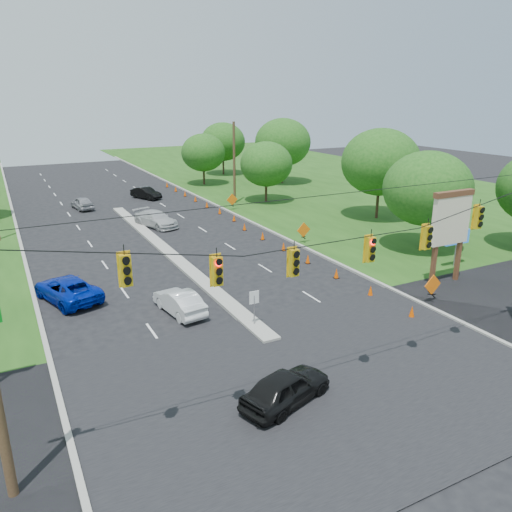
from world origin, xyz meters
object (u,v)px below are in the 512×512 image
black_sedan (286,387)px  blue_pickup (67,289)px  pylon_sign (452,223)px  white_sedan (179,302)px

black_sedan → blue_pickup: 16.31m
black_sedan → pylon_sign: bearing=-85.7°
pylon_sign → white_sedan: bearing=169.0°
pylon_sign → white_sedan: (-17.24, 3.36, -3.32)m
pylon_sign → blue_pickup: size_ratio=1.17×
pylon_sign → white_sedan: size_ratio=1.49×
blue_pickup → black_sedan: bearing=94.7°
pylon_sign → white_sedan: pylon_sign is taller
white_sedan → blue_pickup: bearing=-50.3°
black_sedan → white_sedan: bearing=-13.6°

